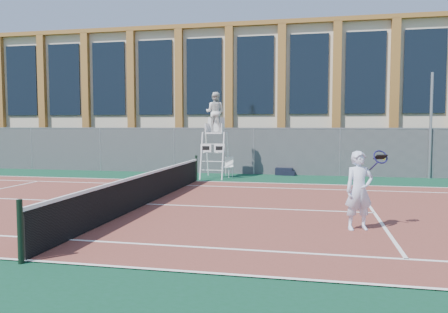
% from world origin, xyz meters
% --- Properties ---
extents(ground, '(120.00, 120.00, 0.00)m').
position_xyz_m(ground, '(0.00, 0.00, 0.00)').
color(ground, '#233814').
extents(apron, '(36.00, 20.00, 0.01)m').
position_xyz_m(apron, '(0.00, 1.00, 0.01)').
color(apron, '#0D3C23').
rests_on(apron, ground).
extents(tennis_court, '(23.77, 10.97, 0.02)m').
position_xyz_m(tennis_court, '(0.00, 0.00, 0.02)').
color(tennis_court, brown).
rests_on(tennis_court, apron).
extents(tennis_net, '(0.10, 11.30, 1.10)m').
position_xyz_m(tennis_net, '(0.00, 0.00, 0.54)').
color(tennis_net, black).
rests_on(tennis_net, ground).
extents(fence, '(40.00, 0.06, 2.20)m').
position_xyz_m(fence, '(0.00, 8.80, 1.10)').
color(fence, '#595E60').
rests_on(fence, ground).
extents(hedge, '(40.00, 1.40, 2.20)m').
position_xyz_m(hedge, '(0.00, 10.00, 1.10)').
color(hedge, black).
rests_on(hedge, ground).
extents(building, '(45.00, 10.60, 8.22)m').
position_xyz_m(building, '(0.00, 17.95, 4.15)').
color(building, beige).
rests_on(building, ground).
extents(steel_pole, '(0.12, 0.12, 4.67)m').
position_xyz_m(steel_pole, '(9.84, 8.70, 2.33)').
color(steel_pole, '#9EA0A5').
rests_on(steel_pole, ground).
extents(umpire_chair, '(1.08, 1.66, 3.87)m').
position_xyz_m(umpire_chair, '(0.48, 7.05, 2.83)').
color(umpire_chair, white).
rests_on(umpire_chair, ground).
extents(plastic_chair, '(0.53, 0.53, 0.92)m').
position_xyz_m(plastic_chair, '(1.02, 7.39, 0.55)').
color(plastic_chair, silver).
rests_on(plastic_chair, apron).
extents(sports_bag_near, '(0.84, 0.40, 0.35)m').
position_xyz_m(sports_bag_near, '(3.47, 8.60, 0.18)').
color(sports_bag_near, black).
rests_on(sports_bag_near, apron).
extents(sports_bag_far, '(0.55, 0.25, 0.22)m').
position_xyz_m(sports_bag_far, '(3.69, 8.50, 0.12)').
color(sports_bag_far, black).
rests_on(sports_bag_far, apron).
extents(tennis_player, '(1.02, 0.75, 1.76)m').
position_xyz_m(tennis_player, '(5.80, -2.03, 0.91)').
color(tennis_player, silver).
rests_on(tennis_player, tennis_court).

